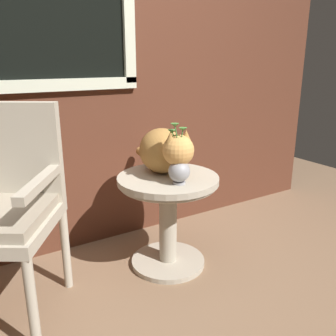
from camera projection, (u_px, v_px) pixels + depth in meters
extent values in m
plane|color=#7F6047|center=(141.00, 295.00, 1.92)|extent=(6.00, 6.00, 0.00)
cube|color=#562D1E|center=(80.00, 43.00, 2.13)|extent=(4.00, 0.04, 2.60)
cube|color=beige|center=(61.00, 85.00, 2.09)|extent=(0.96, 0.03, 0.07)
cube|color=beige|center=(128.00, 2.00, 2.18)|extent=(0.07, 0.03, 0.96)
cylinder|color=#B2A893|center=(168.00, 261.00, 2.22)|extent=(0.45, 0.45, 0.03)
cylinder|color=#B2A893|center=(168.00, 222.00, 2.14)|extent=(0.11, 0.11, 0.50)
cylinder|color=#B2A893|center=(168.00, 179.00, 2.06)|extent=(0.59, 0.59, 0.03)
torus|color=#B2A893|center=(168.00, 184.00, 2.07)|extent=(0.56, 0.56, 0.02)
cylinder|color=#B2A893|center=(32.00, 307.00, 1.48)|extent=(0.04, 0.04, 0.45)
cylinder|color=#B2A893|center=(66.00, 249.00, 1.93)|extent=(0.04, 0.04, 0.45)
cube|color=#B2A893|center=(9.00, 153.00, 1.78)|extent=(0.47, 0.33, 0.50)
cube|color=#B2A893|center=(41.00, 182.00, 1.57)|extent=(0.30, 0.43, 0.04)
ellipsoid|color=#AD7A3D|center=(162.00, 151.00, 2.10)|extent=(0.29, 0.32, 0.26)
sphere|color=#E2A356|center=(178.00, 150.00, 1.91)|extent=(0.17, 0.17, 0.17)
cone|color=#AD7A3D|center=(170.00, 137.00, 1.87)|extent=(0.05, 0.05, 0.06)
cone|color=#AD7A3D|center=(186.00, 135.00, 1.91)|extent=(0.05, 0.05, 0.06)
cylinder|color=#AD7A3D|center=(148.00, 155.00, 2.30)|extent=(0.08, 0.27, 0.06)
cylinder|color=#99999E|center=(179.00, 183.00, 1.93)|extent=(0.07, 0.07, 0.01)
ellipsoid|color=#99999E|center=(179.00, 171.00, 1.91)|extent=(0.12, 0.12, 0.12)
cylinder|color=#99999E|center=(179.00, 157.00, 1.89)|extent=(0.06, 0.06, 0.07)
torus|color=#99999E|center=(179.00, 151.00, 1.88)|extent=(0.08, 0.08, 0.01)
cylinder|color=#47893D|center=(176.00, 141.00, 1.88)|extent=(0.03, 0.05, 0.10)
cone|color=#47893D|center=(172.00, 132.00, 1.88)|extent=(0.04, 0.04, 0.02)
cylinder|color=#47893D|center=(177.00, 138.00, 1.86)|extent=(0.03, 0.01, 0.14)
cone|color=#47893D|center=(175.00, 125.00, 1.84)|extent=(0.04, 0.04, 0.02)
cylinder|color=#47893D|center=(181.00, 140.00, 1.87)|extent=(0.02, 0.01, 0.11)
cone|color=#47893D|center=(183.00, 129.00, 1.86)|extent=(0.04, 0.04, 0.02)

